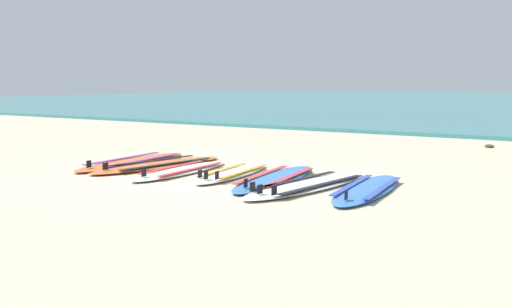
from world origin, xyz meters
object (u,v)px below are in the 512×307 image
Objects in this scene: surfboard_2 at (182,170)px; surfboard_5 at (309,185)px; surfboard_3 at (233,173)px; surfboard_4 at (276,178)px; surfboard_0 at (133,161)px; surfboard_6 at (368,189)px; surfboard_1 at (159,165)px.

surfboard_2 and surfboard_5 have the same top height.
surfboard_2 is at bearing -165.60° from surfboard_3.
surfboard_4 is at bearing -2.94° from surfboard_3.
surfboard_2 and surfboard_3 have the same top height.
surfboard_0 is at bearing 177.26° from surfboard_3.
surfboard_4 is (2.86, -0.14, 0.00)m from surfboard_0.
surfboard_0 is 1.19× the size of surfboard_2.
surfboard_0 and surfboard_6 have the same top height.
surfboard_0 and surfboard_3 have the same top height.
surfboard_1 and surfboard_3 have the same top height.
surfboard_6 is at bearing -2.85° from surfboard_3.
surfboard_1 is at bearing -4.05° from surfboard_0.
surfboard_4 is at bearing -2.79° from surfboard_0.
surfboard_0 is 1.35m from surfboard_2.
surfboard_4 is at bearing 6.25° from surfboard_2.
surfboard_1 is at bearing 177.55° from surfboard_4.
surfboard_5 is (0.62, -0.21, 0.00)m from surfboard_4.
surfboard_3 is (1.50, -0.06, 0.00)m from surfboard_1.
surfboard_0 and surfboard_2 have the same top height.
surfboard_3 is 0.82× the size of surfboard_4.
surfboard_5 is 1.14× the size of surfboard_6.
surfboard_1 and surfboard_6 have the same top height.
surfboard_3 is 0.78× the size of surfboard_5.
surfboard_1 is 2.25m from surfboard_4.
surfboard_2 and surfboard_4 have the same top height.
surfboard_1 is 1.30× the size of surfboard_3.
surfboard_6 is at bearing -2.58° from surfboard_1.
surfboard_2 is at bearing -177.98° from surfboard_6.
surfboard_2 is 1.07× the size of surfboard_3.
surfboard_1 is at bearing 158.95° from surfboard_2.
surfboard_2 is 0.84× the size of surfboard_5.
surfboard_5 is at bearing -169.19° from surfboard_6.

